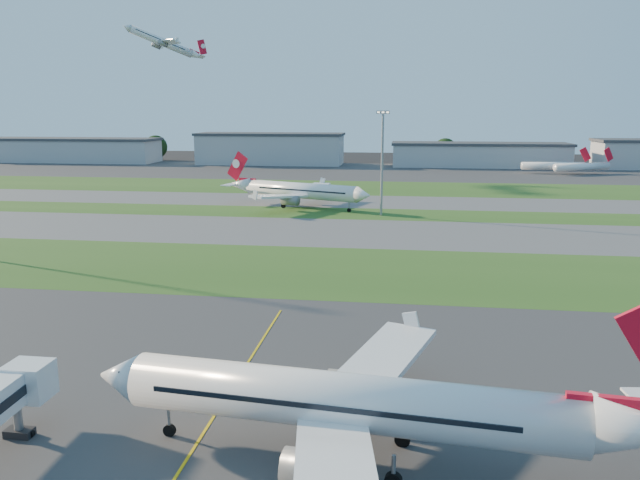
% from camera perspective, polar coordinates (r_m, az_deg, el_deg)
% --- Properties ---
extents(ground, '(700.00, 700.00, 0.00)m').
position_cam_1_polar(ground, '(57.16, -14.89, -15.44)').
color(ground, black).
rests_on(ground, ground).
extents(apron_near, '(300.00, 70.00, 0.01)m').
position_cam_1_polar(apron_near, '(57.16, -14.89, -15.44)').
color(apron_near, '#333335').
rests_on(apron_near, ground).
extents(grass_strip_a, '(300.00, 34.00, 0.01)m').
position_cam_1_polar(grass_strip_a, '(104.05, -3.94, -2.62)').
color(grass_strip_a, '#2A501A').
rests_on(grass_strip_a, ground).
extents(taxiway_a, '(300.00, 32.00, 0.01)m').
position_cam_1_polar(taxiway_a, '(135.75, -1.13, 0.80)').
color(taxiway_a, '#515154').
rests_on(taxiway_a, ground).
extents(grass_strip_b, '(300.00, 18.00, 0.01)m').
position_cam_1_polar(grass_strip_b, '(160.12, 0.25, 2.48)').
color(grass_strip_b, '#2A501A').
rests_on(grass_strip_b, ground).
extents(taxiway_b, '(300.00, 26.00, 0.01)m').
position_cam_1_polar(taxiway_b, '(181.70, 1.16, 3.58)').
color(taxiway_b, '#515154').
rests_on(taxiway_b, ground).
extents(grass_strip_c, '(300.00, 40.00, 0.01)m').
position_cam_1_polar(grass_strip_c, '(214.24, 2.18, 4.82)').
color(grass_strip_c, '#2A501A').
rests_on(grass_strip_c, ground).
extents(apron_far, '(400.00, 80.00, 0.01)m').
position_cam_1_polar(apron_far, '(273.68, 3.42, 6.31)').
color(apron_far, '#333335').
rests_on(apron_far, ground).
extents(yellow_line, '(0.25, 60.00, 0.02)m').
position_cam_1_polar(yellow_line, '(55.55, -9.93, -16.05)').
color(yellow_line, gold).
rests_on(yellow_line, ground).
extents(airliner_parked, '(41.58, 35.13, 12.98)m').
position_cam_1_polar(airliner_parked, '(47.52, 2.94, -14.74)').
color(airliner_parked, white).
rests_on(airliner_parked, ground).
extents(airliner_taxiing, '(39.39, 33.43, 12.98)m').
position_cam_1_polar(airliner_taxiing, '(168.52, -1.84, 4.50)').
color(airliner_taxiing, white).
rests_on(airliner_taxiing, ground).
extents(airliner_departing, '(27.24, 23.76, 10.24)m').
position_cam_1_polar(airliner_departing, '(276.45, -14.22, 17.15)').
color(airliner_departing, white).
extents(mini_jet_near, '(26.55, 14.09, 9.48)m').
position_cam_1_polar(mini_jet_near, '(279.75, 22.85, 6.21)').
color(mini_jet_near, white).
rests_on(mini_jet_near, ground).
extents(mini_jet_far, '(28.61, 6.04, 9.48)m').
position_cam_1_polar(mini_jet_far, '(280.01, 20.57, 6.38)').
color(mini_jet_far, white).
rests_on(mini_jet_far, ground).
extents(light_mast_centre, '(3.20, 0.70, 25.80)m').
position_cam_1_polar(light_mast_centre, '(155.17, 5.71, 7.63)').
color(light_mast_centre, gray).
rests_on(light_mast_centre, ground).
extents(hangar_far_west, '(91.80, 23.00, 12.20)m').
position_cam_1_polar(hangar_far_west, '(347.16, -21.90, 7.65)').
color(hangar_far_west, '#9D9FA4').
rests_on(hangar_far_west, ground).
extents(hangar_west, '(71.40, 23.00, 15.20)m').
position_cam_1_polar(hangar_west, '(309.28, -4.55, 8.33)').
color(hangar_west, '#9D9FA4').
rests_on(hangar_west, ground).
extents(hangar_east, '(81.60, 23.00, 11.20)m').
position_cam_1_polar(hangar_east, '(304.30, 14.36, 7.58)').
color(hangar_east, '#9D9FA4').
rests_on(hangar_east, ground).
extents(tree_far_west, '(11.00, 11.00, 12.00)m').
position_cam_1_polar(tree_far_west, '(379.17, -26.25, 7.62)').
color(tree_far_west, black).
rests_on(tree_far_west, ground).
extents(tree_west, '(12.10, 12.10, 13.20)m').
position_cam_1_polar(tree_west, '(343.08, -14.79, 8.23)').
color(tree_west, black).
rests_on(tree_west, ground).
extents(tree_mid_west, '(9.90, 9.90, 10.80)m').
position_cam_1_polar(tree_mid_west, '(315.94, 0.36, 8.11)').
color(tree_mid_west, black).
rests_on(tree_mid_west, ground).
extents(tree_mid_east, '(11.55, 11.55, 12.60)m').
position_cam_1_polar(tree_mid_east, '(316.84, 11.36, 8.07)').
color(tree_mid_east, black).
rests_on(tree_mid_east, ground).
extents(tree_east, '(10.45, 10.45, 11.40)m').
position_cam_1_polar(tree_east, '(328.15, 24.67, 7.25)').
color(tree_east, black).
rests_on(tree_east, ground).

